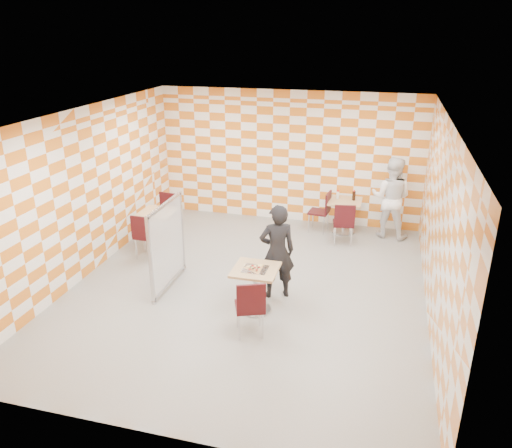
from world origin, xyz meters
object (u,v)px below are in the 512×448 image
at_px(chair_second_side, 323,209).
at_px(soda_bottle, 354,196).
at_px(chair_empty_near, 144,233).
at_px(empty_table, 158,223).
at_px(partition, 167,245).
at_px(sport_bottle, 338,195).
at_px(chair_empty_far, 166,211).
at_px(chair_main_front, 250,304).
at_px(second_table, 345,211).
at_px(man_dark, 277,252).
at_px(main_table, 256,282).
at_px(chair_second_front, 344,221).
at_px(man_white, 391,198).

height_order(chair_second_side, soda_bottle, soda_bottle).
xyz_separation_m(chair_second_side, chair_empty_near, (-3.17, -2.28, 0.00)).
xyz_separation_m(empty_table, partition, (0.93, -1.56, 0.28)).
bearing_deg(sport_bottle, chair_empty_near, -144.84).
relative_size(chair_empty_far, partition, 0.60).
bearing_deg(chair_second_side, chair_main_front, -96.25).
height_order(second_table, chair_main_front, chair_main_front).
relative_size(chair_second_side, man_dark, 0.57).
xyz_separation_m(chair_empty_far, soda_bottle, (3.91, 1.16, 0.31)).
distance_m(main_table, partition, 1.75).
bearing_deg(chair_second_side, chair_second_front, -51.16).
height_order(chair_main_front, man_white, man_white).
bearing_deg(empty_table, sport_bottle, 27.03).
distance_m(partition, man_white, 4.94).
bearing_deg(empty_table, main_table, -37.08).
height_order(chair_second_side, chair_empty_near, same).
relative_size(chair_empty_near, partition, 0.60).
distance_m(empty_table, chair_empty_far, 0.61).
xyz_separation_m(chair_empty_near, sport_bottle, (3.45, 2.43, 0.29)).
bearing_deg(man_white, soda_bottle, 9.20).
height_order(partition, man_white, man_white).
xyz_separation_m(main_table, partition, (-1.68, 0.41, 0.28)).
bearing_deg(chair_empty_far, chair_main_front, -49.72).
relative_size(chair_second_front, partition, 0.60).
bearing_deg(chair_main_front, chair_second_side, 83.75).
bearing_deg(chair_empty_near, man_dark, -15.18).
xyz_separation_m(chair_second_front, chair_second_side, (-0.51, 0.64, 0.00)).
xyz_separation_m(chair_second_side, man_white, (1.41, 0.11, 0.34)).
relative_size(chair_empty_far, sport_bottle, 4.62).
distance_m(chair_second_front, chair_empty_near, 4.03).
distance_m(man_dark, soda_bottle, 3.33).
xyz_separation_m(empty_table, man_dark, (2.83, -1.42, 0.31)).
relative_size(chair_empty_near, sport_bottle, 4.62).
height_order(chair_empty_far, sport_bottle, sport_bottle).
bearing_deg(second_table, man_dark, -104.97).
height_order(main_table, chair_second_front, chair_second_front).
bearing_deg(empty_table, chair_empty_far, 97.53).
bearing_deg(sport_bottle, main_table, -103.19).
xyz_separation_m(main_table, chair_second_front, (1.11, 2.96, 0.04)).
distance_m(chair_second_side, soda_bottle, 0.72).
relative_size(chair_empty_near, soda_bottle, 4.02).
relative_size(second_table, chair_empty_near, 0.81).
relative_size(main_table, chair_empty_near, 0.81).
height_order(second_table, chair_empty_near, chair_empty_near).
bearing_deg(chair_second_front, chair_empty_far, -174.28).
height_order(chair_second_front, sport_bottle, sport_bottle).
bearing_deg(second_table, chair_main_front, -102.03).
height_order(second_table, chair_empty_far, chair_empty_far).
relative_size(chair_main_front, sport_bottle, 4.62).
bearing_deg(man_dark, man_white, -143.68).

